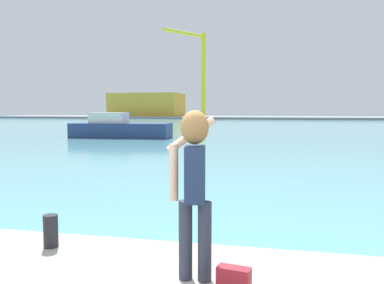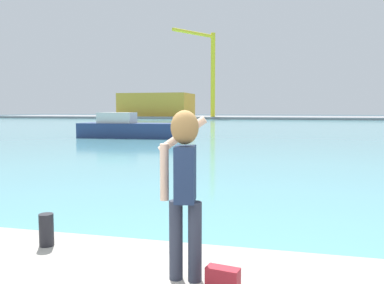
# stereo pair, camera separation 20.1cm
# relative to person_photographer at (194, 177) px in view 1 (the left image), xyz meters

# --- Properties ---
(ground_plane) EXTENTS (220.00, 220.00, 0.00)m
(ground_plane) POSITION_rel_person_photographer_xyz_m (-0.59, 49.09, -1.56)
(ground_plane) COLOR #334751
(harbor_water) EXTENTS (140.00, 100.00, 0.02)m
(harbor_water) POSITION_rel_person_photographer_xyz_m (-0.59, 51.09, -1.55)
(harbor_water) COLOR #599EA8
(harbor_water) RESTS_ON ground_plane
(far_shore_dock) EXTENTS (140.00, 20.00, 0.51)m
(far_shore_dock) POSITION_rel_person_photographer_xyz_m (-0.59, 91.09, -1.30)
(far_shore_dock) COLOR gray
(far_shore_dock) RESTS_ON ground_plane
(person_photographer) EXTENTS (0.53, 0.55, 1.74)m
(person_photographer) POSITION_rel_person_photographer_xyz_m (0.00, 0.00, 0.00)
(person_photographer) COLOR #2D3342
(person_photographer) RESTS_ON quay_promenade
(handbag) EXTENTS (0.34, 0.20, 0.24)m
(handbag) POSITION_rel_person_photographer_xyz_m (0.43, -0.18, -0.95)
(handbag) COLOR maroon
(handbag) RESTS_ON quay_promenade
(harbor_bollard) EXTENTS (0.18, 0.18, 0.42)m
(harbor_bollard) POSITION_rel_person_photographer_xyz_m (-1.98, 0.55, -0.86)
(harbor_bollard) COLOR black
(harbor_bollard) RESTS_ON quay_promenade
(boat_moored) EXTENTS (7.85, 2.73, 1.96)m
(boat_moored) POSITION_rel_person_photographer_xyz_m (-11.27, 24.98, -0.81)
(boat_moored) COLOR navy
(boat_moored) RESTS_ON harbor_water
(warehouse_left) EXTENTS (16.90, 11.22, 5.57)m
(warehouse_left) POSITION_rel_person_photographer_xyz_m (-30.82, 89.71, 1.74)
(warehouse_left) COLOR gold
(warehouse_left) RESTS_ON far_shore_dock
(port_crane) EXTENTS (7.18, 10.50, 18.57)m
(port_crane) POSITION_rel_person_photographer_xyz_m (-16.30, 82.53, 10.24)
(port_crane) COLOR yellow
(port_crane) RESTS_ON far_shore_dock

